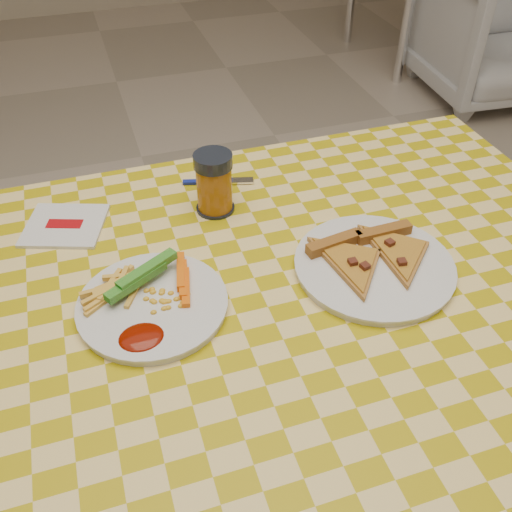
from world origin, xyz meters
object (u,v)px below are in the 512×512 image
object	(u,v)px
table	(261,323)
plate_left	(153,306)
drink_glass	(214,183)
plate_right	(374,267)
bg_chair	(502,24)

from	to	relation	value
table	plate_left	distance (m)	0.19
table	drink_glass	size ratio (longest dim) A/B	10.82
plate_right	bg_chair	xyz separation A→B (m)	(1.76, 1.88, -0.38)
drink_glass	bg_chair	world-z (taller)	drink_glass
plate_right	bg_chair	distance (m)	2.60
plate_left	bg_chair	xyz separation A→B (m)	(2.12, 1.86, -0.38)
table	drink_glass	distance (m)	0.28
plate_right	bg_chair	bearing A→B (deg)	46.99
plate_left	drink_glass	bearing A→B (deg)	54.51
plate_right	drink_glass	world-z (taller)	drink_glass
table	bg_chair	world-z (taller)	bg_chair
plate_right	table	bearing A→B (deg)	177.79
plate_right	drink_glass	bearing A→B (deg)	129.75
plate_left	plate_right	distance (m)	0.37
table	drink_glass	xyz separation A→B (m)	(-0.01, 0.24, 0.13)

